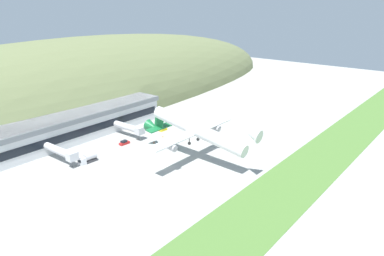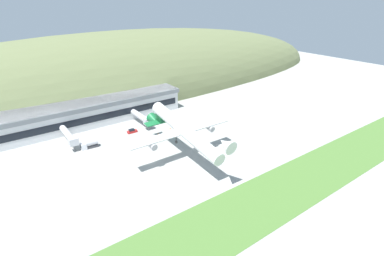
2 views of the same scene
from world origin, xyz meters
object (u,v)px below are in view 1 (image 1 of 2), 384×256
(jetway_1, at_px, (130,128))
(traffic_cone_0, at_px, (154,142))
(fuel_truck, at_px, (88,159))
(traffic_cone_1, at_px, (163,136))
(cargo_airplane, at_px, (196,130))
(service_car_1, at_px, (124,143))
(terminal_building, at_px, (68,124))
(jetway_0, at_px, (62,152))
(service_car_0, at_px, (163,129))

(jetway_1, bearing_deg, traffic_cone_0, -85.01)
(fuel_truck, height_order, traffic_cone_1, fuel_truck)
(cargo_airplane, height_order, service_car_1, cargo_airplane)
(service_car_1, height_order, traffic_cone_1, service_car_1)
(fuel_truck, relative_size, traffic_cone_0, 11.69)
(terminal_building, bearing_deg, service_car_1, -68.02)
(jetway_1, xyz_separation_m, traffic_cone_1, (8.30, -10.49, -3.71))
(cargo_airplane, xyz_separation_m, service_car_1, (-5.54, 31.19, -10.47))
(cargo_airplane, distance_m, traffic_cone_0, 25.72)
(cargo_airplane, bearing_deg, traffic_cone_0, 83.31)
(jetway_1, bearing_deg, fuel_truck, -164.25)
(terminal_building, relative_size, jetway_0, 4.99)
(cargo_airplane, height_order, traffic_cone_1, cargo_airplane)
(jetway_1, bearing_deg, jetway_0, -179.04)
(jetway_0, height_order, jetway_1, same)
(cargo_airplane, height_order, fuel_truck, cargo_airplane)
(jetway_1, bearing_deg, terminal_building, 131.55)
(service_car_1, xyz_separation_m, traffic_cone_1, (15.48, -6.16, -0.40))
(jetway_1, distance_m, traffic_cone_1, 13.88)
(terminal_building, relative_size, cargo_airplane, 1.74)
(jetway_0, xyz_separation_m, fuel_truck, (5.50, -6.96, -2.52))
(traffic_cone_1, bearing_deg, service_car_1, 158.29)
(terminal_building, distance_m, service_car_1, 25.21)
(terminal_building, distance_m, service_car_0, 38.97)
(service_car_1, height_order, traffic_cone_0, service_car_1)
(jetway_0, xyz_separation_m, service_car_1, (24.93, -3.79, -3.31))
(jetway_0, relative_size, traffic_cone_0, 29.19)
(service_car_0, xyz_separation_m, traffic_cone_0, (-13.07, -7.28, -0.35))
(terminal_building, height_order, traffic_cone_0, terminal_building)
(service_car_0, height_order, fuel_truck, fuel_truck)
(fuel_truck, bearing_deg, traffic_cone_0, -9.97)
(traffic_cone_0, height_order, traffic_cone_1, same)
(terminal_building, xyz_separation_m, cargo_airplane, (14.75, -54.01, 4.99))
(jetway_1, relative_size, service_car_1, 3.71)
(terminal_building, xyz_separation_m, jetway_0, (-15.72, -19.03, -2.17))
(service_car_0, xyz_separation_m, service_car_1, (-21.32, 0.76, 0.05))
(traffic_cone_0, bearing_deg, jetway_0, 160.38)
(jetway_1, bearing_deg, cargo_airplane, -92.64)
(traffic_cone_1, bearing_deg, service_car_0, 42.72)
(fuel_truck, relative_size, traffic_cone_1, 11.69)
(cargo_airplane, xyz_separation_m, service_car_0, (15.78, 30.43, -10.52))
(jetway_0, height_order, traffic_cone_0, jetway_0)
(terminal_building, height_order, service_car_0, terminal_building)
(jetway_1, height_order, cargo_airplane, cargo_airplane)
(cargo_airplane, xyz_separation_m, fuel_truck, (-24.97, 28.02, -9.68))
(terminal_building, xyz_separation_m, fuel_truck, (-10.22, -25.99, -4.69))
(service_car_1, xyz_separation_m, traffic_cone_0, (8.26, -8.04, -0.40))
(terminal_building, xyz_separation_m, traffic_cone_1, (24.69, -28.98, -5.88))
(cargo_airplane, distance_m, fuel_truck, 38.76)
(fuel_truck, bearing_deg, service_car_0, 3.38)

